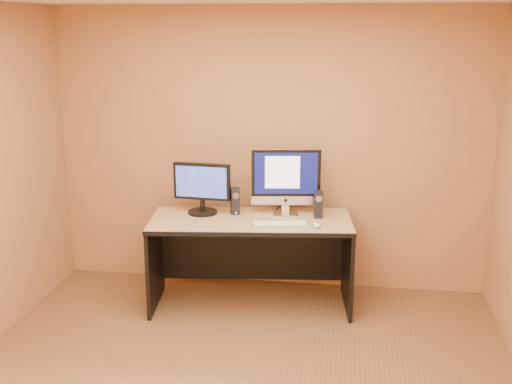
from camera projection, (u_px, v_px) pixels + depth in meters
walls at (231, 211)px, 4.00m from camera, size 4.00×4.00×2.60m
desk at (251, 263)px, 5.62m from camera, size 1.80×0.94×0.80m
imac at (286, 181)px, 5.59m from camera, size 0.64×0.31×0.59m
second_monitor at (202, 189)px, 5.63m from camera, size 0.54×0.30×0.45m
speaker_left at (235, 201)px, 5.64m from camera, size 0.09×0.10×0.24m
speaker_right at (318, 204)px, 5.54m from camera, size 0.08×0.09×0.24m
keyboard at (280, 224)px, 5.36m from camera, size 0.48×0.21×0.02m
mouse at (317, 225)px, 5.30m from camera, size 0.08×0.12×0.04m
cable_a at (291, 210)px, 5.76m from camera, size 0.08×0.23×0.01m
cable_b at (277, 209)px, 5.81m from camera, size 0.05×0.19×0.01m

